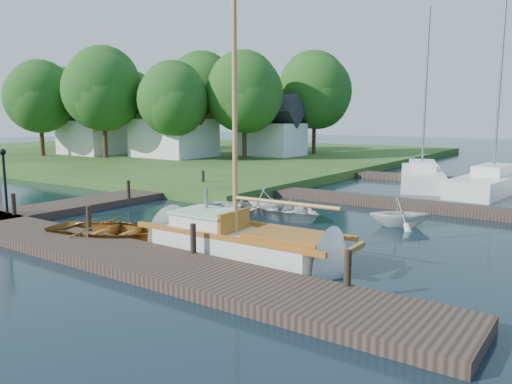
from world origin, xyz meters
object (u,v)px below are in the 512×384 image
Objects in this scene: mooring_post_2 at (193,238)px; tree_2 at (173,99)px; tree_5 at (131,101)px; house_b at (95,129)px; tree_3 at (245,92)px; house_c at (272,132)px; mooring_post_1 at (89,218)px; marina_boat_2 at (493,181)px; tree_1 at (103,89)px; tender_d at (400,211)px; lamp_post at (4,172)px; tender_b at (265,199)px; mooring_post_4 at (128,189)px; marina_boat_1 at (421,175)px; house_a at (174,128)px; dinghy at (111,228)px; mooring_post_5 at (203,178)px; tree_0 at (40,97)px; mooring_post_3 at (348,268)px; sailboat at (246,245)px; tender_c at (282,207)px; tree_7 at (315,91)px; tree_4 at (203,90)px; tender_a at (243,205)px.

mooring_post_2 is 27.64m from tree_2.
house_b is at bearing -71.72° from tree_5.
tree_5 is (-2.00, 6.05, 2.65)m from house_b.
house_b is at bearing -163.87° from tree_3.
house_c is 16.36m from tree_5.
mooring_post_1 is 20.59m from marina_boat_2.
tender_d is at bearing -18.17° from tree_1.
lamp_post is 9.98m from tender_b.
tree_3 is (-13.10, 16.15, 5.23)m from tender_b.
marina_boat_1 reaches higher than mooring_post_4.
dinghy is at bearing -49.51° from house_a.
marina_boat_2 is at bearing 65.64° from mooring_post_1.
marina_boat_2 is at bearing 35.02° from mooring_post_5.
tender_b is 0.27× the size of tree_0.
mooring_post_3 is 19.53m from marina_boat_1.
tree_0 is at bearing 41.11° from dinghy.
sailboat reaches higher than tree_0.
dinghy is at bearing -45.12° from mooring_post_4.
tender_b is at bearing -36.45° from house_a.
lamp_post is (-1.00, -5.00, 1.17)m from mooring_post_4.
mooring_post_1 is 31.47m from house_b.
tree_0 is (-29.10, 8.15, 4.95)m from tender_b.
tender_c is 0.60× the size of house_a.
mooring_post_2 is 0.33× the size of lamp_post.
tree_3 is (-11.65, 22.72, 5.39)m from dinghy.
lamp_post is 21.39m from marina_boat_1.
mooring_post_5 is at bearing 4.83° from dinghy.
mooring_post_4 is at bearing -79.14° from tree_7.
house_c is (-19.49, 8.25, 2.01)m from marina_boat_2.
tender_a is at bearing -45.44° from tree_4.
mooring_post_5 is at bearing -23.20° from house_b.
mooring_post_2 is at bearing -44.33° from tree_2.
tree_3 is (16.00, 8.00, 0.28)m from tree_0.
mooring_post_1 is at bearing 180.00° from mooring_post_3.
mooring_post_1 is 24.67m from tree_2.
tender_a is (-3.09, 6.32, -0.34)m from mooring_post_2.
tender_b is 29.74m from tree_4.
mooring_post_3 is 0.08× the size of marina_boat_1.
tree_7 is at bearing 21.80° from tree_4.
mooring_post_3 reaches higher than tender_a.
house_c is at bearing 12.93° from tender_d.
marina_boat_2 reaches higher than dinghy.
mooring_post_5 is at bearing -76.64° from tree_7.
tree_7 reaches higher than tree_2.
sailboat is at bearing 175.32° from marina_boat_2.
mooring_post_2 is 0.07× the size of marina_boat_2.
tree_3 is at bearing 6.29° from dinghy.
tree_5 reaches higher than tender_c.
tender_c is 30.77m from house_b.
tree_7 is at bearing 75.96° from tree_3.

